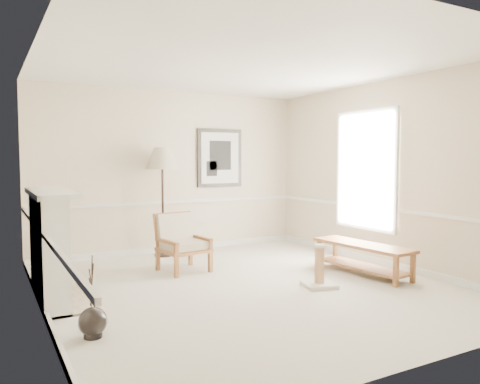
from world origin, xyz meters
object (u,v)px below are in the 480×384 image
bench (363,254)px  armchair (180,240)px  scratching_post (319,273)px  floor_lamp (162,161)px  floor_vase (93,322)px

bench → armchair: bearing=145.8°
bench → scratching_post: (-0.98, -0.23, -0.12)m
floor_lamp → scratching_post: 3.41m
floor_vase → armchair: armchair is taller
floor_vase → armchair: (1.72, 2.13, 0.32)m
floor_lamp → bench: 3.63m
floor_lamp → bench: bearing=-51.3°
floor_vase → scratching_post: 3.01m
scratching_post → bench: bearing=13.3°
armchair → scratching_post: 2.18m
scratching_post → floor_vase: bearing=-172.8°
bench → floor_vase: bearing=-171.2°
bench → scratching_post: bearing=-166.7°
floor_vase → floor_lamp: size_ratio=0.42×
floor_lamp → bench: floor_lamp is taller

